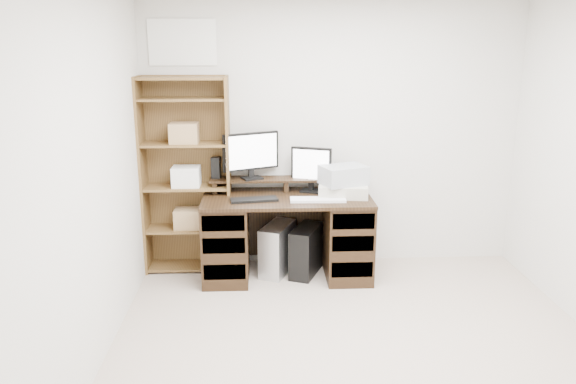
{
  "coord_description": "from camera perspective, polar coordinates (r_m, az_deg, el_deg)",
  "views": [
    {
      "loc": [
        -0.65,
        -3.17,
        2.1
      ],
      "look_at": [
        -0.44,
        1.43,
        0.85
      ],
      "focal_mm": 35.0,
      "sensor_mm": 36.0,
      "label": 1
    }
  ],
  "objects": [
    {
      "name": "monitor_small",
      "position": [
        5.13,
        2.37,
        2.48
      ],
      "size": [
        0.36,
        0.19,
        0.41
      ],
      "rotation": [
        0.0,
        0.0,
        -0.35
      ],
      "color": "black",
      "rests_on": "desk"
    },
    {
      "name": "monitor_wide",
      "position": [
        5.11,
        -3.79,
        3.96
      ],
      "size": [
        0.5,
        0.25,
        0.43
      ],
      "rotation": [
        0.0,
        0.0,
        0.43
      ],
      "color": "black",
      "rests_on": "riser_shelf"
    },
    {
      "name": "basket",
      "position": [
        5.01,
        5.67,
        1.73
      ],
      "size": [
        0.46,
        0.39,
        0.17
      ],
      "primitive_type": "cube",
      "rotation": [
        0.0,
        0.0,
        0.36
      ],
      "color": "#9BA0A6",
      "rests_on": "printer"
    },
    {
      "name": "desk",
      "position": [
        5.11,
        -0.11,
        -4.36
      ],
      "size": [
        1.5,
        0.7,
        0.75
      ],
      "color": "black",
      "rests_on": "ground"
    },
    {
      "name": "speaker",
      "position": [
        5.19,
        -7.33,
        2.48
      ],
      "size": [
        0.09,
        0.09,
        0.2
      ],
      "primitive_type": "cube",
      "rotation": [
        0.0,
        0.0,
        -0.14
      ],
      "color": "black",
      "rests_on": "riser_shelf"
    },
    {
      "name": "keyboard_white",
      "position": [
        4.88,
        3.05,
        -0.78
      ],
      "size": [
        0.48,
        0.16,
        0.02
      ],
      "primitive_type": "cube",
      "rotation": [
        0.0,
        0.0,
        -0.02
      ],
      "color": "white",
      "rests_on": "desk"
    },
    {
      "name": "room",
      "position": [
        3.35,
        8.66,
        0.3
      ],
      "size": [
        3.54,
        4.04,
        2.54
      ],
      "color": "#B5A291",
      "rests_on": "ground"
    },
    {
      "name": "mouse",
      "position": [
        4.94,
        7.14,
        -0.62
      ],
      "size": [
        0.09,
        0.06,
        0.03
      ],
      "primitive_type": "ellipsoid",
      "rotation": [
        0.0,
        0.0,
        -0.07
      ],
      "color": "silver",
      "rests_on": "desk"
    },
    {
      "name": "bookshelf",
      "position": [
        5.21,
        -10.27,
        1.83
      ],
      "size": [
        0.8,
        0.3,
        1.8
      ],
      "color": "brown",
      "rests_on": "ground"
    },
    {
      "name": "printer",
      "position": [
        5.04,
        5.63,
        0.22
      ],
      "size": [
        0.47,
        0.38,
        0.11
      ],
      "primitive_type": "cube",
      "rotation": [
        0.0,
        0.0,
        -0.14
      ],
      "color": "#B6B29F",
      "rests_on": "desk"
    },
    {
      "name": "tower_silver",
      "position": [
        5.23,
        -1.06,
        -5.76
      ],
      "size": [
        0.37,
        0.51,
        0.46
      ],
      "primitive_type": "cube",
      "rotation": [
        0.0,
        0.0,
        -0.4
      ],
      "color": "#B9BCC1",
      "rests_on": "ground"
    },
    {
      "name": "riser_shelf",
      "position": [
        5.18,
        -0.21,
        1.15
      ],
      "size": [
        1.4,
        0.22,
        0.12
      ],
      "color": "black",
      "rests_on": "desk"
    },
    {
      "name": "tower_black",
      "position": [
        5.2,
        1.84,
        -5.97
      ],
      "size": [
        0.35,
        0.49,
        0.45
      ],
      "rotation": [
        0.0,
        0.0,
        -0.38
      ],
      "color": "black",
      "rests_on": "ground"
    },
    {
      "name": "keyboard_black",
      "position": [
        4.88,
        -3.47,
        -0.78
      ],
      "size": [
        0.43,
        0.2,
        0.02
      ],
      "primitive_type": "cube",
      "rotation": [
        0.0,
        0.0,
        0.16
      ],
      "color": "black",
      "rests_on": "desk"
    }
  ]
}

